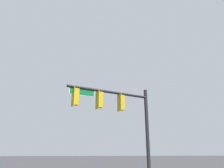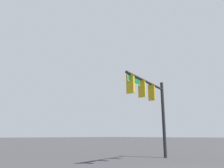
{
  "view_description": "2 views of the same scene",
  "coord_description": "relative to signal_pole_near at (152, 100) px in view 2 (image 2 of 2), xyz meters",
  "views": [
    {
      "loc": [
        1.09,
        9.53,
        1.46
      ],
      "look_at": [
        -3.55,
        -5.25,
        6.46
      ],
      "focal_mm": 35.0,
      "sensor_mm": 36.0,
      "label": 1
    },
    {
      "loc": [
        9.97,
        4.45,
        1.77
      ],
      "look_at": [
        -1.09,
        -6.43,
        5.44
      ],
      "focal_mm": 35.0,
      "sensor_mm": 36.0,
      "label": 2
    }
  ],
  "objects": [
    {
      "name": "signal_pole_near",
      "position": [
        0.0,
        0.0,
        0.0
      ],
      "size": [
        6.38,
        1.58,
        6.31
      ],
      "color": "black",
      "rests_on": "ground_plane"
    }
  ]
}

